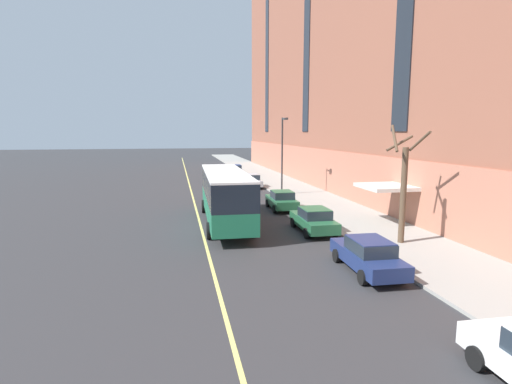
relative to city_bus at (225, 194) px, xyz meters
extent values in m
plane|color=#303033|center=(-0.51, -0.89, -2.10)|extent=(260.00, 260.00, 0.00)
cube|color=#9E9B93|center=(9.26, 2.11, -2.02)|extent=(5.79, 160.00, 0.15)
cube|color=#B67058|center=(12.08, -0.89, 0.10)|extent=(0.14, 110.00, 4.40)
cube|color=silver|center=(10.55, -2.33, 0.50)|extent=(3.20, 3.40, 0.24)
cube|color=#1E232B|center=(12.10, 19.74, 18.15)|extent=(0.10, 2.00, 27.98)
cube|color=#1E232B|center=(12.10, 40.36, 18.15)|extent=(0.10, 2.00, 27.98)
cube|color=#1E704C|center=(0.00, -0.03, -0.83)|extent=(2.94, 12.22, 1.29)
cube|color=black|center=(0.00, -0.03, 0.60)|extent=(2.95, 12.22, 1.58)
cube|color=white|center=(0.00, -0.03, 1.45)|extent=(2.97, 12.22, 0.12)
cube|color=#19232D|center=(0.18, 6.08, 0.45)|extent=(2.38, 0.15, 1.18)
cube|color=orange|center=(0.18, 6.09, 1.21)|extent=(1.81, 0.11, 0.28)
cube|color=black|center=(0.18, 6.10, -1.38)|extent=(2.54, 0.19, 0.24)
cube|color=white|center=(-0.73, 6.12, -1.13)|extent=(0.28, 0.07, 0.18)
cube|color=white|center=(1.08, 6.07, -1.13)|extent=(0.28, 0.07, 0.18)
cylinder|color=black|center=(-1.17, 4.26, -1.60)|extent=(0.33, 1.01, 1.00)
cylinder|color=black|center=(1.42, 4.19, -1.60)|extent=(0.33, 1.01, 1.00)
cylinder|color=black|center=(-1.40, -3.63, -1.60)|extent=(0.33, 1.01, 1.00)
cylinder|color=black|center=(1.19, -3.71, -1.60)|extent=(0.33, 1.01, 1.00)
cylinder|color=black|center=(4.43, -18.07, -1.78)|extent=(0.24, 0.65, 0.64)
cube|color=navy|center=(5.13, 30.33, -1.46)|extent=(1.97, 4.69, 0.64)
cube|color=#232D38|center=(5.12, 30.10, -0.86)|extent=(1.67, 2.14, 0.56)
cube|color=navy|center=(5.12, 30.10, -0.56)|extent=(1.63, 2.04, 0.04)
cylinder|color=black|center=(4.27, 31.80, -1.78)|extent=(0.24, 0.65, 0.64)
cylinder|color=black|center=(6.07, 31.75, -1.78)|extent=(0.24, 0.65, 0.64)
cylinder|color=black|center=(4.19, 28.92, -1.78)|extent=(0.24, 0.65, 0.64)
cylinder|color=black|center=(5.98, 28.87, -1.78)|extent=(0.24, 0.65, 0.64)
cube|color=#B7B7BC|center=(5.04, 17.44, -1.46)|extent=(1.87, 4.62, 0.64)
cube|color=#232D38|center=(5.04, 17.21, -0.86)|extent=(1.61, 2.09, 0.56)
cube|color=#B7B7BC|center=(5.04, 17.21, -0.56)|extent=(1.57, 2.00, 0.04)
cylinder|color=black|center=(4.14, 18.84, -1.78)|extent=(0.23, 0.64, 0.64)
cylinder|color=black|center=(5.89, 18.88, -1.78)|extent=(0.23, 0.64, 0.64)
cylinder|color=black|center=(4.19, 16.00, -1.78)|extent=(0.23, 0.64, 0.64)
cylinder|color=black|center=(5.94, 16.03, -1.78)|extent=(0.23, 0.64, 0.64)
cube|color=#23603D|center=(5.08, 4.21, -1.46)|extent=(1.91, 4.36, 0.64)
cube|color=#232D38|center=(5.08, 3.99, -0.86)|extent=(1.64, 1.98, 0.56)
cube|color=#23603D|center=(5.08, 3.99, -0.56)|extent=(1.60, 1.89, 0.04)
cylinder|color=black|center=(4.22, 5.57, -1.78)|extent=(0.23, 0.64, 0.64)
cylinder|color=black|center=(6.00, 5.53, -1.78)|extent=(0.23, 0.64, 0.64)
cylinder|color=black|center=(4.16, 2.89, -1.78)|extent=(0.23, 0.64, 0.64)
cylinder|color=black|center=(5.94, 2.85, -1.78)|extent=(0.23, 0.64, 0.64)
cube|color=navy|center=(5.09, -10.55, -1.46)|extent=(1.93, 4.83, 0.64)
cube|color=#232D38|center=(5.08, -10.79, -0.86)|extent=(1.63, 2.20, 0.56)
cube|color=navy|center=(5.08, -10.79, -0.56)|extent=(1.59, 2.10, 0.04)
cylinder|color=black|center=(4.27, -9.04, -1.78)|extent=(0.24, 0.65, 0.64)
cylinder|color=black|center=(6.00, -9.10, -1.78)|extent=(0.24, 0.65, 0.64)
cylinder|color=black|center=(4.17, -12.00, -1.78)|extent=(0.24, 0.65, 0.64)
cylinder|color=black|center=(5.90, -12.06, -1.78)|extent=(0.24, 0.65, 0.64)
cube|color=#23603D|center=(5.15, -3.22, -1.46)|extent=(1.91, 4.64, 0.64)
cube|color=#232D38|center=(5.14, -3.45, -0.86)|extent=(1.65, 2.10, 0.56)
cube|color=#23603D|center=(5.14, -3.45, -0.56)|extent=(1.61, 2.01, 0.04)
cylinder|color=black|center=(4.27, -1.78, -1.78)|extent=(0.23, 0.64, 0.64)
cylinder|color=black|center=(6.07, -1.81, -1.78)|extent=(0.23, 0.64, 0.64)
cylinder|color=black|center=(4.22, -4.63, -1.78)|extent=(0.23, 0.64, 0.64)
cylinder|color=black|center=(6.02, -4.66, -1.78)|extent=(0.23, 0.64, 0.64)
cylinder|color=brown|center=(8.94, -6.96, 0.68)|extent=(0.33, 0.33, 5.26)
cylinder|color=brown|center=(9.76, -6.93, 3.63)|extent=(0.21, 1.74, 1.15)
cylinder|color=brown|center=(8.99, -6.23, 3.51)|extent=(1.53, 0.26, 0.92)
cylinder|color=brown|center=(8.35, -6.79, 3.79)|extent=(0.51, 1.32, 1.46)
cylinder|color=#2D2D30|center=(6.97, 11.20, 1.77)|extent=(0.16, 0.16, 7.44)
cylinder|color=#2D2D30|center=(6.97, 10.65, 5.39)|extent=(0.10, 1.10, 0.10)
cube|color=#3D3D3F|center=(6.97, 10.10, 5.34)|extent=(0.36, 0.60, 0.20)
cylinder|color=red|center=(6.87, 22.92, -1.67)|extent=(0.24, 0.24, 0.55)
sphere|color=silver|center=(6.87, 22.92, -1.33)|extent=(0.20, 0.20, 0.20)
cylinder|color=silver|center=(6.71, 22.92, -1.62)|extent=(0.10, 0.09, 0.09)
cylinder|color=silver|center=(7.03, 22.92, -1.62)|extent=(0.10, 0.09, 0.09)
cube|color=#E0D66B|center=(-1.70, 2.11, -2.09)|extent=(0.16, 140.00, 0.01)
camera|label=1|loc=(-3.20, -26.46, 4.13)|focal=28.00mm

